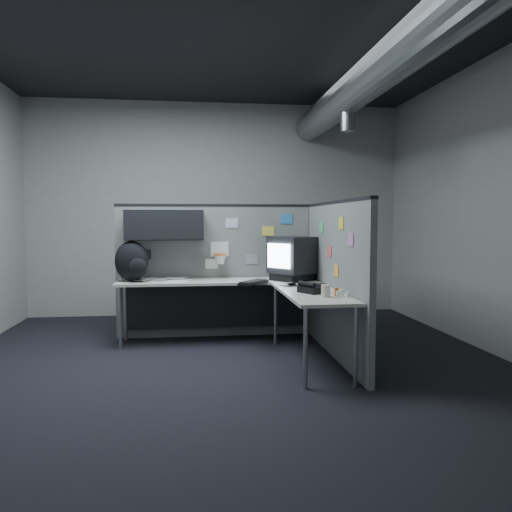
{
  "coord_description": "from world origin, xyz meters",
  "views": [
    {
      "loc": [
        -0.38,
        -4.83,
        1.42
      ],
      "look_at": [
        0.28,
        0.35,
        1.05
      ],
      "focal_mm": 35.0,
      "sensor_mm": 36.0,
      "label": 1
    }
  ],
  "objects": [
    {
      "name": "room",
      "position": [
        0.56,
        0.0,
        2.1
      ],
      "size": [
        5.62,
        5.62,
        3.22
      ],
      "color": "black",
      "rests_on": "ground"
    },
    {
      "name": "partition_back",
      "position": [
        -0.25,
        1.23,
        1.0
      ],
      "size": [
        2.44,
        0.42,
        1.63
      ],
      "color": "slate",
      "rests_on": "ground"
    },
    {
      "name": "mouse",
      "position": [
        0.67,
        0.37,
        0.74
      ],
      "size": [
        0.25,
        0.23,
        0.04
      ],
      "rotation": [
        0.0,
        0.0,
        -0.33
      ],
      "color": "black",
      "rests_on": "desk"
    },
    {
      "name": "papers",
      "position": [
        -0.78,
        1.14,
        0.74
      ],
      "size": [
        0.84,
        0.65,
        0.02
      ],
      "rotation": [
        0.0,
        0.0,
        -0.37
      ],
      "color": "white",
      "rests_on": "desk"
    },
    {
      "name": "keyboard",
      "position": [
        0.29,
        0.59,
        0.75
      ],
      "size": [
        0.38,
        0.42,
        0.04
      ],
      "rotation": [
        0.0,
        0.0,
        0.11
      ],
      "color": "black",
      "rests_on": "desk"
    },
    {
      "name": "phone",
      "position": [
        0.77,
        -0.16,
        0.77
      ],
      "size": [
        0.3,
        0.31,
        0.11
      ],
      "rotation": [
        0.0,
        0.0,
        0.34
      ],
      "color": "black",
      "rests_on": "desk"
    },
    {
      "name": "backpack",
      "position": [
        -1.07,
        0.98,
        0.96
      ],
      "size": [
        0.43,
        0.39,
        0.47
      ],
      "rotation": [
        0.0,
        0.0,
        0.22
      ],
      "color": "black",
      "rests_on": "desk"
    },
    {
      "name": "monitor",
      "position": [
        0.79,
        0.87,
        0.99
      ],
      "size": [
        0.62,
        0.62,
        0.51
      ],
      "rotation": [
        0.0,
        0.0,
        -0.18
      ],
      "color": "black",
      "rests_on": "desk"
    },
    {
      "name": "partition_right",
      "position": [
        1.1,
        0.22,
        0.82
      ],
      "size": [
        0.07,
        2.23,
        1.63
      ],
      "color": "slate",
      "rests_on": "ground"
    },
    {
      "name": "bottles",
      "position": [
        0.96,
        -0.44,
        0.76
      ],
      "size": [
        0.13,
        0.14,
        0.08
      ],
      "rotation": [
        0.0,
        0.0,
        0.16
      ],
      "color": "silver",
      "rests_on": "desk"
    },
    {
      "name": "cup",
      "position": [
        0.82,
        -0.44,
        0.79
      ],
      "size": [
        0.09,
        0.09,
        0.11
      ],
      "primitive_type": "cylinder",
      "rotation": [
        0.0,
        0.0,
        -0.09
      ],
      "color": "beige",
      "rests_on": "desk"
    },
    {
      "name": "desk",
      "position": [
        0.15,
        0.7,
        0.61
      ],
      "size": [
        2.31,
        2.11,
        0.73
      ],
      "color": "#B8B6A6",
      "rests_on": "ground"
    }
  ]
}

